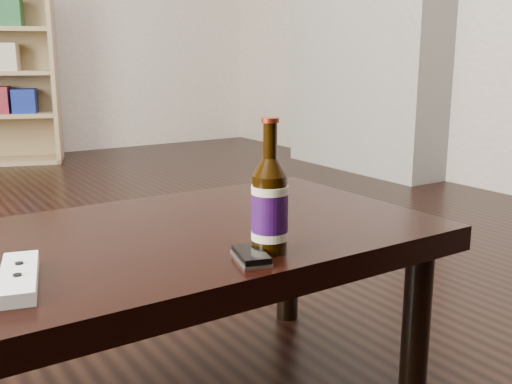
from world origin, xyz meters
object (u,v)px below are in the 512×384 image
bookshelf (4,69)px  coffee_table (179,255)px  phone (251,256)px  beer_bottle (270,206)px  remote (19,277)px

bookshelf → coffee_table: bookshelf is taller
coffee_table → phone: size_ratio=9.98×
beer_bottle → remote: size_ratio=1.18×
coffee_table → beer_bottle: 0.27m
coffee_table → remote: bearing=-159.0°
coffee_table → remote: 0.37m
coffee_table → phone: 0.25m
coffee_table → bookshelf: bearing=84.5°
bookshelf → phone: bookshelf is taller
phone → beer_bottle: bearing=38.5°
coffee_table → beer_bottle: (0.08, -0.21, 0.14)m
coffee_table → beer_bottle: size_ratio=4.38×
beer_bottle → remote: beer_bottle is taller
bookshelf → beer_bottle: bearing=-74.3°
bookshelf → coffee_table: (-0.33, -3.45, -0.31)m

